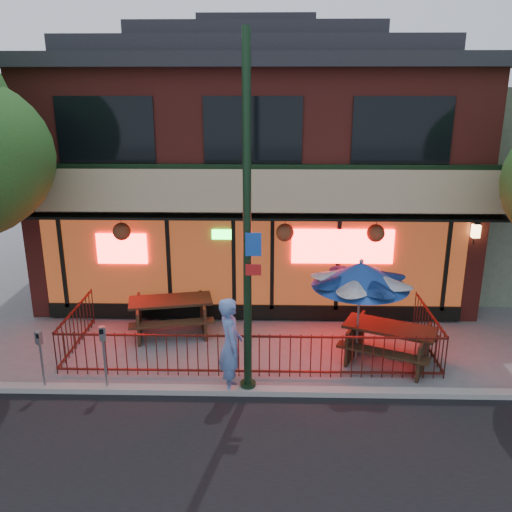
{
  "coord_description": "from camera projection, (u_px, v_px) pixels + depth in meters",
  "views": [
    {
      "loc": [
        0.41,
        -10.24,
        6.02
      ],
      "look_at": [
        0.11,
        2.0,
        2.17
      ],
      "focal_mm": 38.0,
      "sensor_mm": 36.0,
      "label": 1
    }
  ],
  "objects": [
    {
      "name": "restaurant_building",
      "position": [
        257.0,
        149.0,
        17.13
      ],
      "size": [
        12.96,
        9.49,
        8.05
      ],
      "color": "maroon",
      "rests_on": "ground"
    },
    {
      "name": "curb",
      "position": [
        248.0,
        391.0,
        11.08
      ],
      "size": [
        80.0,
        0.25,
        0.12
      ],
      "primitive_type": "cube",
      "color": "#999993",
      "rests_on": "ground"
    },
    {
      "name": "street_light",
      "position": [
        247.0,
        245.0,
        10.25
      ],
      "size": [
        0.43,
        0.32,
        7.0
      ],
      "color": "black",
      "rests_on": "ground"
    },
    {
      "name": "picnic_table_left",
      "position": [
        171.0,
        310.0,
        13.74
      ],
      "size": [
        2.35,
        1.98,
        0.88
      ],
      "color": "#402717",
      "rests_on": "ground"
    },
    {
      "name": "pedestrian",
      "position": [
        231.0,
        345.0,
        10.95
      ],
      "size": [
        0.62,
        0.82,
        2.03
      ],
      "primitive_type": "imported",
      "rotation": [
        0.0,
        0.0,
        1.76
      ],
      "color": "#5D7DBB",
      "rests_on": "ground"
    },
    {
      "name": "patio_umbrella",
      "position": [
        361.0,
        275.0,
        11.83
      ],
      "size": [
        2.14,
        2.14,
        2.45
      ],
      "color": "gray",
      "rests_on": "ground"
    },
    {
      "name": "picnic_table_right",
      "position": [
        389.0,
        338.0,
        12.26
      ],
      "size": [
        2.46,
        2.23,
        0.86
      ],
      "color": "#342012",
      "rests_on": "ground"
    },
    {
      "name": "parking_meter_far",
      "position": [
        40.0,
        351.0,
        10.95
      ],
      "size": [
        0.15,
        0.13,
        1.33
      ],
      "color": "gray",
      "rests_on": "ground"
    },
    {
      "name": "ground",
      "position": [
        249.0,
        381.0,
        11.58
      ],
      "size": [
        80.0,
        80.0,
        0.0
      ],
      "primitive_type": "plane",
      "color": "gray",
      "rests_on": "ground"
    },
    {
      "name": "parking_meter_near",
      "position": [
        104.0,
        348.0,
        10.89
      ],
      "size": [
        0.16,
        0.15,
        1.46
      ],
      "color": "#92969A",
      "rests_on": "ground"
    },
    {
      "name": "patio_fence",
      "position": [
        249.0,
        343.0,
        11.87
      ],
      "size": [
        8.44,
        2.62,
        1.0
      ],
      "color": "#4E1610",
      "rests_on": "ground"
    }
  ]
}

